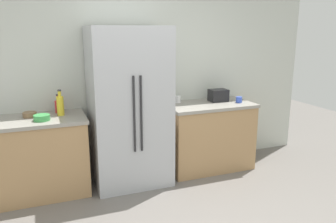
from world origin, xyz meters
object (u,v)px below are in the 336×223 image
(toaster, at_px, (218,95))
(cup_b, at_px, (178,99))
(bottle_b, at_px, (58,106))
(cup_a, at_px, (239,100))
(bottle_a, at_px, (60,105))
(refrigerator, at_px, (129,107))
(bowl_a, at_px, (30,115))
(bowl_b, at_px, (42,118))

(toaster, relative_size, cup_b, 2.57)
(bottle_b, distance_m, cup_a, 2.31)
(toaster, relative_size, bottle_b, 1.10)
(bottle_b, bearing_deg, bottle_a, -84.33)
(refrigerator, distance_m, cup_b, 0.76)
(refrigerator, distance_m, bottle_a, 0.79)
(bottle_a, relative_size, cup_b, 3.11)
(toaster, height_order, bottle_b, bottle_b)
(cup_b, bearing_deg, refrigerator, -161.86)
(bottle_b, bearing_deg, toaster, -2.77)
(toaster, relative_size, cup_a, 2.95)
(bottle_b, xyz_separation_m, bowl_a, (-0.32, -0.10, -0.05))
(bottle_a, height_order, bottle_b, bottle_a)
(cup_b, height_order, bowl_a, cup_b)
(refrigerator, height_order, cup_a, refrigerator)
(toaster, height_order, cup_b, toaster)
(bottle_b, bearing_deg, bowl_b, -122.56)
(bottle_a, relative_size, bowl_b, 1.72)
(refrigerator, xyz_separation_m, bowl_a, (-1.11, 0.13, -0.02))
(bottle_b, relative_size, bowl_a, 1.48)
(refrigerator, bearing_deg, toaster, 5.90)
(bowl_a, relative_size, bowl_b, 0.87)
(refrigerator, relative_size, bottle_a, 6.42)
(bottle_a, relative_size, bottle_b, 1.33)
(bottle_a, xyz_separation_m, cup_a, (2.28, -0.14, -0.08))
(bottle_a, xyz_separation_m, bottle_b, (-0.01, 0.14, -0.04))
(toaster, relative_size, bowl_b, 1.42)
(refrigerator, relative_size, toaster, 7.77)
(toaster, bearing_deg, bottle_b, 177.23)
(bottle_a, xyz_separation_m, bowl_b, (-0.21, -0.16, -0.09))
(cup_b, distance_m, bowl_a, 1.84)
(cup_a, relative_size, bowl_b, 0.48)
(cup_b, distance_m, bowl_b, 1.74)
(refrigerator, xyz_separation_m, bottle_b, (-0.79, 0.23, 0.03))
(toaster, relative_size, bottle_a, 0.83)
(bowl_a, distance_m, bowl_b, 0.24)
(refrigerator, height_order, bottle_b, refrigerator)
(cup_b, bearing_deg, bottle_b, -179.82)
(toaster, xyz_separation_m, bowl_a, (-2.40, 0.00, -0.05))
(toaster, bearing_deg, bowl_b, -174.89)
(bottle_b, distance_m, bowl_b, 0.36)
(cup_a, bearing_deg, refrigerator, 178.11)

